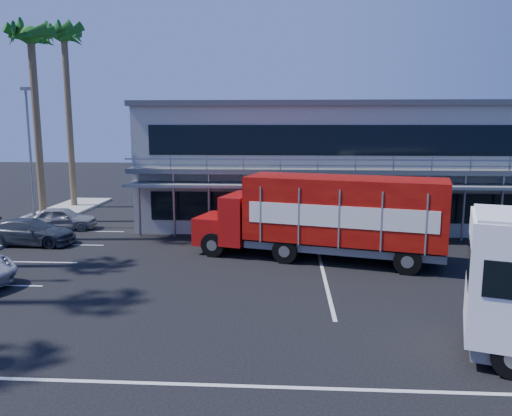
{
  "coord_description": "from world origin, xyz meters",
  "views": [
    {
      "loc": [
        0.42,
        -16.79,
        6.09
      ],
      "look_at": [
        -0.92,
        5.43,
        2.3
      ],
      "focal_mm": 35.0,
      "sensor_mm": 36.0,
      "label": 1
    }
  ],
  "objects": [
    {
      "name": "ground",
      "position": [
        0.0,
        0.0,
        0.0
      ],
      "size": [
        120.0,
        120.0,
        0.0
      ],
      "primitive_type": "plane",
      "color": "black",
      "rests_on": "ground"
    },
    {
      "name": "building",
      "position": [
        3.0,
        14.94,
        3.66
      ],
      "size": [
        22.4,
        12.0,
        7.3
      ],
      "color": "gray",
      "rests_on": "ground"
    },
    {
      "name": "palm_e",
      "position": [
        -14.7,
        13.0,
        10.57
      ],
      "size": [
        2.8,
        2.8,
        12.25
      ],
      "color": "brown",
      "rests_on": "ground"
    },
    {
      "name": "palm_f",
      "position": [
        -15.1,
        18.5,
        11.47
      ],
      "size": [
        2.8,
        2.8,
        13.25
      ],
      "color": "brown",
      "rests_on": "ground"
    },
    {
      "name": "light_pole_far",
      "position": [
        -14.2,
        11.0,
        4.5
      ],
      "size": [
        0.5,
        0.25,
        8.09
      ],
      "color": "gray",
      "rests_on": "ground"
    },
    {
      "name": "red_truck",
      "position": [
        2.26,
        5.2,
        2.07
      ],
      "size": [
        11.46,
        5.42,
        3.76
      ],
      "rotation": [
        0.0,
        0.0,
        -0.27
      ],
      "color": "#A90E0D",
      "rests_on": "ground"
    },
    {
      "name": "parked_car_d",
      "position": [
        -12.5,
        7.16,
        0.66
      ],
      "size": [
        4.59,
        1.99,
        1.32
      ],
      "primitive_type": "imported",
      "rotation": [
        0.0,
        0.0,
        1.54
      ],
      "color": "#2D333C",
      "rests_on": "ground"
    },
    {
      "name": "parked_car_e",
      "position": [
        -12.5,
        10.8,
        0.66
      ],
      "size": [
        4.05,
        2.06,
        1.32
      ],
      "primitive_type": "imported",
      "rotation": [
        0.0,
        0.0,
        1.7
      ],
      "color": "gray",
      "rests_on": "ground"
    }
  ]
}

